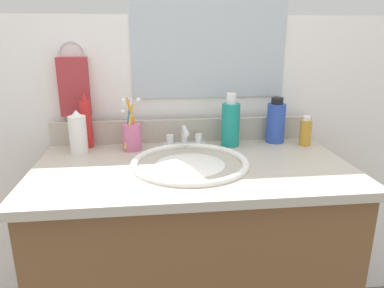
{
  "coord_description": "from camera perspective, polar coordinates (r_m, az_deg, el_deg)",
  "views": [
    {
      "loc": [
        -0.13,
        -1.1,
        1.23
      ],
      "look_at": [
        -0.0,
        0.0,
        0.89
      ],
      "focal_mm": 33.5,
      "sensor_mm": 36.0,
      "label": 1
    }
  ],
  "objects": [
    {
      "name": "bottle_mouthwash_teal",
      "position": [
        1.37,
        6.16,
        3.31
      ],
      "size": [
        0.07,
        0.07,
        0.2
      ],
      "color": "teal",
      "rests_on": "countertop"
    },
    {
      "name": "faucet",
      "position": [
        1.35,
        -1.2,
        0.64
      ],
      "size": [
        0.16,
        0.1,
        0.08
      ],
      "color": "silver",
      "rests_on": "countertop"
    },
    {
      "name": "back_wall",
      "position": [
        1.55,
        -1.29,
        -4.88
      ],
      "size": [
        2.13,
        0.04,
        1.3
      ],
      "primitive_type": "cube",
      "color": "white",
      "rests_on": "ground_plane"
    },
    {
      "name": "backsplash",
      "position": [
        1.42,
        -1.12,
        2.2
      ],
      "size": [
        1.03,
        0.02,
        0.09
      ],
      "primitive_type": "cube",
      "color": "#B2A899",
      "rests_on": "countertop"
    },
    {
      "name": "bottle_lotion_white",
      "position": [
        1.34,
        -17.7,
        1.62
      ],
      "size": [
        0.06,
        0.06,
        0.16
      ],
      "color": "white",
      "rests_on": "countertop"
    },
    {
      "name": "vanity_cabinet",
      "position": [
        1.39,
        0.13,
        -19.89
      ],
      "size": [
        0.99,
        0.52,
        0.79
      ],
      "primitive_type": "cube",
      "color": "brown",
      "rests_on": "ground_plane"
    },
    {
      "name": "countertop",
      "position": [
        1.19,
        0.14,
        -3.88
      ],
      "size": [
        1.03,
        0.56,
        0.03
      ],
      "primitive_type": "cube",
      "color": "#B2A899",
      "rests_on": "vanity_cabinet"
    },
    {
      "name": "sink_basin",
      "position": [
        1.19,
        -0.3,
        -4.67
      ],
      "size": [
        0.39,
        0.39,
        0.11
      ],
      "color": "white",
      "rests_on": "countertop"
    },
    {
      "name": "bottle_spray_red",
      "position": [
        1.39,
        -16.46,
        3.16
      ],
      "size": [
        0.04,
        0.04,
        0.21
      ],
      "color": "red",
      "rests_on": "countertop"
    },
    {
      "name": "mirror_panel",
      "position": [
        1.43,
        2.84,
        18.65
      ],
      "size": [
        0.6,
        0.01,
        0.56
      ],
      "primitive_type": "cube",
      "color": "#B2BCC6"
    },
    {
      "name": "cup_pink",
      "position": [
        1.33,
        -9.61,
        1.36
      ],
      "size": [
        0.07,
        0.07,
        0.2
      ],
      "color": "#D16693",
      "rests_on": "countertop"
    },
    {
      "name": "bottle_shampoo_blue",
      "position": [
        1.44,
        13.2,
        3.46
      ],
      "size": [
        0.07,
        0.07,
        0.18
      ],
      "color": "#2D4CB2",
      "rests_on": "countertop"
    },
    {
      "name": "hand_towel",
      "position": [
        1.43,
        -18.27,
        8.6
      ],
      "size": [
        0.11,
        0.04,
        0.22
      ],
      "primitive_type": "cube",
      "color": "#A53338"
    },
    {
      "name": "bottle_oil_amber",
      "position": [
        1.44,
        17.62,
        1.85
      ],
      "size": [
        0.04,
        0.04,
        0.11
      ],
      "color": "gold",
      "rests_on": "countertop"
    },
    {
      "name": "towel_ring",
      "position": [
        1.44,
        -18.58,
        13.43
      ],
      "size": [
        0.1,
        0.01,
        0.1
      ],
      "primitive_type": "torus",
      "rotation": [
        1.57,
        0.0,
        0.0
      ],
      "color": "silver"
    }
  ]
}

